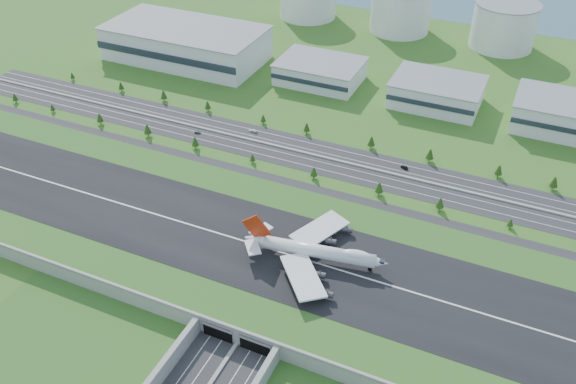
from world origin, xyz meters
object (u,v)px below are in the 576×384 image
at_px(car_4, 198,132).
at_px(car_5, 404,167).
at_px(car_7, 253,131).
at_px(boeing_747, 315,251).

height_order(car_4, car_5, car_5).
distance_m(car_4, car_7, 35.06).
xyz_separation_m(car_4, car_5, (129.85, 14.93, 0.07)).
distance_m(car_4, car_5, 130.71).
distance_m(boeing_747, car_4, 145.10).
bearing_deg(car_4, car_7, -73.91).
xyz_separation_m(boeing_747, car_5, (14.54, 102.02, -13.02)).
distance_m(boeing_747, car_7, 133.97).
bearing_deg(car_7, car_5, 96.56).
bearing_deg(car_4, car_5, -94.98).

